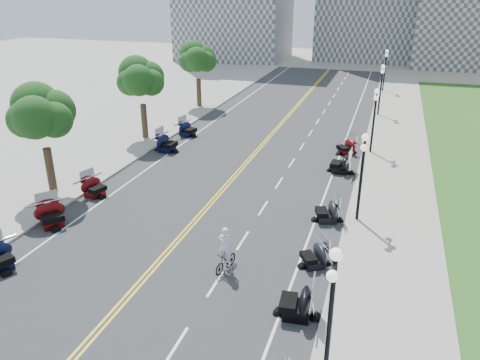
% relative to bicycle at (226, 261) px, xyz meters
% --- Properties ---
extents(ground, '(160.00, 160.00, 0.00)m').
position_rel_bicycle_xyz_m(ground, '(-3.27, 2.82, -0.48)').
color(ground, gray).
extents(road, '(16.00, 90.00, 0.01)m').
position_rel_bicycle_xyz_m(road, '(-3.27, 12.82, -0.48)').
color(road, '#333335').
rests_on(road, ground).
extents(centerline_yellow_a, '(0.12, 90.00, 0.00)m').
position_rel_bicycle_xyz_m(centerline_yellow_a, '(-3.39, 12.82, -0.47)').
color(centerline_yellow_a, yellow).
rests_on(centerline_yellow_a, road).
extents(centerline_yellow_b, '(0.12, 90.00, 0.00)m').
position_rel_bicycle_xyz_m(centerline_yellow_b, '(-3.15, 12.82, -0.47)').
color(centerline_yellow_b, yellow).
rests_on(centerline_yellow_b, road).
extents(edge_line_north, '(0.12, 90.00, 0.00)m').
position_rel_bicycle_xyz_m(edge_line_north, '(3.13, 12.82, -0.47)').
color(edge_line_north, white).
rests_on(edge_line_north, road).
extents(edge_line_south, '(0.12, 90.00, 0.00)m').
position_rel_bicycle_xyz_m(edge_line_south, '(-9.67, 12.82, -0.47)').
color(edge_line_south, white).
rests_on(edge_line_south, road).
extents(lane_dash_4, '(0.12, 2.00, 0.00)m').
position_rel_bicycle_xyz_m(lane_dash_4, '(-0.07, -5.18, -0.47)').
color(lane_dash_4, white).
rests_on(lane_dash_4, road).
extents(lane_dash_5, '(0.12, 2.00, 0.00)m').
position_rel_bicycle_xyz_m(lane_dash_5, '(-0.07, -1.18, -0.47)').
color(lane_dash_5, white).
rests_on(lane_dash_5, road).
extents(lane_dash_6, '(0.12, 2.00, 0.00)m').
position_rel_bicycle_xyz_m(lane_dash_6, '(-0.07, 2.82, -0.47)').
color(lane_dash_6, white).
rests_on(lane_dash_6, road).
extents(lane_dash_7, '(0.12, 2.00, 0.00)m').
position_rel_bicycle_xyz_m(lane_dash_7, '(-0.07, 6.82, -0.47)').
color(lane_dash_7, white).
rests_on(lane_dash_7, road).
extents(lane_dash_8, '(0.12, 2.00, 0.00)m').
position_rel_bicycle_xyz_m(lane_dash_8, '(-0.07, 10.82, -0.47)').
color(lane_dash_8, white).
rests_on(lane_dash_8, road).
extents(lane_dash_9, '(0.12, 2.00, 0.00)m').
position_rel_bicycle_xyz_m(lane_dash_9, '(-0.07, 14.82, -0.47)').
color(lane_dash_9, white).
rests_on(lane_dash_9, road).
extents(lane_dash_10, '(0.12, 2.00, 0.00)m').
position_rel_bicycle_xyz_m(lane_dash_10, '(-0.07, 18.82, -0.47)').
color(lane_dash_10, white).
rests_on(lane_dash_10, road).
extents(lane_dash_11, '(0.12, 2.00, 0.00)m').
position_rel_bicycle_xyz_m(lane_dash_11, '(-0.07, 22.82, -0.47)').
color(lane_dash_11, white).
rests_on(lane_dash_11, road).
extents(lane_dash_12, '(0.12, 2.00, 0.00)m').
position_rel_bicycle_xyz_m(lane_dash_12, '(-0.07, 26.82, -0.47)').
color(lane_dash_12, white).
rests_on(lane_dash_12, road).
extents(lane_dash_13, '(0.12, 2.00, 0.00)m').
position_rel_bicycle_xyz_m(lane_dash_13, '(-0.07, 30.82, -0.47)').
color(lane_dash_13, white).
rests_on(lane_dash_13, road).
extents(lane_dash_14, '(0.12, 2.00, 0.00)m').
position_rel_bicycle_xyz_m(lane_dash_14, '(-0.07, 34.82, -0.47)').
color(lane_dash_14, white).
rests_on(lane_dash_14, road).
extents(lane_dash_15, '(0.12, 2.00, 0.00)m').
position_rel_bicycle_xyz_m(lane_dash_15, '(-0.07, 38.82, -0.47)').
color(lane_dash_15, white).
rests_on(lane_dash_15, road).
extents(lane_dash_16, '(0.12, 2.00, 0.00)m').
position_rel_bicycle_xyz_m(lane_dash_16, '(-0.07, 42.82, -0.47)').
color(lane_dash_16, white).
rests_on(lane_dash_16, road).
extents(lane_dash_17, '(0.12, 2.00, 0.00)m').
position_rel_bicycle_xyz_m(lane_dash_17, '(-0.07, 46.82, -0.47)').
color(lane_dash_17, white).
rests_on(lane_dash_17, road).
extents(lane_dash_18, '(0.12, 2.00, 0.00)m').
position_rel_bicycle_xyz_m(lane_dash_18, '(-0.07, 50.82, -0.47)').
color(lane_dash_18, white).
rests_on(lane_dash_18, road).
extents(lane_dash_19, '(0.12, 2.00, 0.00)m').
position_rel_bicycle_xyz_m(lane_dash_19, '(-0.07, 54.82, -0.47)').
color(lane_dash_19, white).
rests_on(lane_dash_19, road).
extents(sidewalk_north, '(5.00, 90.00, 0.15)m').
position_rel_bicycle_xyz_m(sidewalk_north, '(7.23, 12.82, -0.41)').
color(sidewalk_north, '#9E9991').
rests_on(sidewalk_north, ground).
extents(sidewalk_south, '(5.00, 90.00, 0.15)m').
position_rel_bicycle_xyz_m(sidewalk_south, '(-13.77, 12.82, -0.41)').
color(sidewalk_south, '#9E9991').
rests_on(sidewalk_south, ground).
extents(street_lamp_1, '(0.50, 1.20, 4.90)m').
position_rel_bicycle_xyz_m(street_lamp_1, '(5.33, -5.18, 2.12)').
color(street_lamp_1, black).
rests_on(street_lamp_1, sidewalk_north).
extents(street_lamp_2, '(0.50, 1.20, 4.90)m').
position_rel_bicycle_xyz_m(street_lamp_2, '(5.33, 6.82, 2.12)').
color(street_lamp_2, black).
rests_on(street_lamp_2, sidewalk_north).
extents(street_lamp_3, '(0.50, 1.20, 4.90)m').
position_rel_bicycle_xyz_m(street_lamp_3, '(5.33, 18.82, 2.12)').
color(street_lamp_3, black).
rests_on(street_lamp_3, sidewalk_north).
extents(street_lamp_4, '(0.50, 1.20, 4.90)m').
position_rel_bicycle_xyz_m(street_lamp_4, '(5.33, 30.82, 2.12)').
color(street_lamp_4, black).
rests_on(street_lamp_4, sidewalk_north).
extents(street_lamp_5, '(0.50, 1.20, 4.90)m').
position_rel_bicycle_xyz_m(street_lamp_5, '(5.33, 42.82, 2.12)').
color(street_lamp_5, black).
rests_on(street_lamp_5, sidewalk_north).
extents(tree_2, '(4.80, 4.80, 9.20)m').
position_rel_bicycle_xyz_m(tree_2, '(-13.27, 4.82, 4.27)').
color(tree_2, '#235619').
rests_on(tree_2, sidewalk_south).
extents(tree_3, '(4.80, 4.80, 9.20)m').
position_rel_bicycle_xyz_m(tree_3, '(-13.27, 16.82, 4.27)').
color(tree_3, '#235619').
rests_on(tree_3, sidewalk_south).
extents(tree_4, '(4.80, 4.80, 9.20)m').
position_rel_bicycle_xyz_m(tree_4, '(-13.27, 28.82, 4.27)').
color(tree_4, '#235619').
rests_on(tree_4, sidewalk_south).
extents(motorcycle_n_4, '(2.26, 2.26, 1.45)m').
position_rel_bicycle_xyz_m(motorcycle_n_4, '(3.76, -2.19, 0.24)').
color(motorcycle_n_4, black).
rests_on(motorcycle_n_4, road).
extents(motorcycle_n_5, '(2.43, 2.43, 1.23)m').
position_rel_bicycle_xyz_m(motorcycle_n_5, '(3.81, 1.61, 0.13)').
color(motorcycle_n_5, black).
rests_on(motorcycle_n_5, road).
extents(motorcycle_n_6, '(2.42, 2.42, 1.35)m').
position_rel_bicycle_xyz_m(motorcycle_n_6, '(3.73, 6.35, 0.19)').
color(motorcycle_n_6, black).
rests_on(motorcycle_n_6, road).
extents(motorcycle_n_8, '(2.24, 2.24, 1.47)m').
position_rel_bicycle_xyz_m(motorcycle_n_8, '(3.56, 14.02, 0.25)').
color(motorcycle_n_8, black).
rests_on(motorcycle_n_8, road).
extents(motorcycle_n_9, '(2.65, 2.65, 1.33)m').
position_rel_bicycle_xyz_m(motorcycle_n_9, '(3.53, 18.06, 0.18)').
color(motorcycle_n_9, '#590A0C').
rests_on(motorcycle_n_9, road).
extents(motorcycle_s_5, '(2.94, 2.94, 1.47)m').
position_rel_bicycle_xyz_m(motorcycle_s_5, '(-10.47, 1.16, 0.25)').
color(motorcycle_s_5, '#590A0C').
rests_on(motorcycle_s_5, road).
extents(motorcycle_s_6, '(2.36, 2.36, 1.34)m').
position_rel_bicycle_xyz_m(motorcycle_s_6, '(-10.54, 5.25, 0.18)').
color(motorcycle_s_6, '#590A0C').
rests_on(motorcycle_s_6, road).
extents(motorcycle_s_8, '(2.38, 2.38, 1.54)m').
position_rel_bicycle_xyz_m(motorcycle_s_8, '(-10.02, 14.32, 0.29)').
color(motorcycle_s_8, black).
rests_on(motorcycle_s_8, road).
extents(motorcycle_s_9, '(2.44, 2.44, 1.39)m').
position_rel_bicycle_xyz_m(motorcycle_s_9, '(-10.13, 18.64, 0.21)').
color(motorcycle_s_9, black).
rests_on(motorcycle_s_9, road).
extents(bicycle, '(0.85, 1.67, 0.97)m').
position_rel_bicycle_xyz_m(bicycle, '(0.00, 0.00, 0.00)').
color(bicycle, '#A51414').
rests_on(bicycle, road).
extents(cyclist_rider, '(0.69, 0.45, 1.88)m').
position_rel_bicycle_xyz_m(cyclist_rider, '(0.00, 0.00, 1.42)').
color(cyclist_rider, white).
rests_on(cyclist_rider, bicycle).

